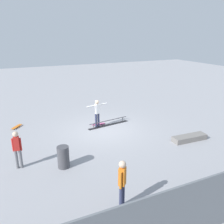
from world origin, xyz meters
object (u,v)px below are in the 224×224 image
Objects in this scene: grind_rail at (109,123)px; bystander_orange_shirt at (122,182)px; skate_ledge at (189,138)px; skateboard_main at (99,124)px; skater_main at (97,112)px; trash_bin at (63,157)px; bystander_red_shirt at (17,148)px; loose_skateboard_orange at (17,127)px.

grind_rail is 7.21m from bystander_orange_shirt.
skateboard_main is at bearing -48.38° from skate_ledge.
skater_main is at bearing -45.54° from skate_ledge.
skate_ledge is at bearing 137.03° from skateboard_main.
skate_ledge is 2.03× the size of trash_bin.
skater_main reaches higher than trash_bin.
skater_main is at bearing 59.64° from skateboard_main.
bystander_orange_shirt is at bearing 79.97° from skateboard_main.
skate_ledge reaches higher than skateboard_main.
skate_ledge is 1.15× the size of skater_main.
skateboard_main is at bearing -150.66° from bystander_orange_shirt.
skater_main is 5.42m from bystander_red_shirt.
grind_rail is 1.66× the size of skater_main.
bystander_orange_shirt reaches higher than trash_bin.
bystander_orange_shirt is (1.92, 6.97, 0.88)m from skateboard_main.
skateboard_main is 7.28m from bystander_orange_shirt.
skateboard_main is 4.88m from loose_skateboard_orange.
skateboard_main is (3.55, -4.00, -0.07)m from skate_ledge.
skate_ledge reaches higher than loose_skateboard_orange.
skate_ledge is 5.35m from skateboard_main.
trash_bin reaches higher than loose_skateboard_orange.
bystander_orange_shirt is 1.79× the size of trash_bin.
grind_rail is 5.10m from trash_bin.
skateboard_main is at bearing -32.11° from grind_rail.
trash_bin is (3.62, 3.57, 0.33)m from grind_rail.
trash_bin is (2.90, 3.60, -0.50)m from skater_main.
skate_ledge is 1.13× the size of bystander_orange_shirt.
skate_ledge is 6.28m from bystander_orange_shirt.
skateboard_main and loose_skateboard_orange have the same top height.
skate_ledge is 2.55× the size of loose_skateboard_orange.
skateboard_main is 1.09× the size of loose_skateboard_orange.
skater_main is (3.71, -3.78, 0.83)m from skate_ledge.
bystander_red_shirt is at bearing -99.01° from bystander_orange_shirt.
bystander_red_shirt is 1.89m from trash_bin.
bystander_orange_shirt reaches higher than skate_ledge.
bystander_orange_shirt reaches higher than skateboard_main.
trash_bin is at bearing -13.02° from bystander_red_shirt.
grind_rail is at bearing 38.03° from bystander_red_shirt.
grind_rail is 0.62m from skateboard_main.
grind_rail is 2.94× the size of trash_bin.
loose_skateboard_orange is at bearing -34.66° from skate_ledge.
bystander_orange_shirt is 3.38m from trash_bin.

